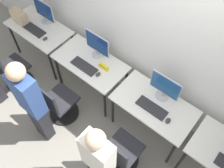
% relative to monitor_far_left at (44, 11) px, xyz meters
% --- Properties ---
extents(ground_plane, '(20.00, 20.00, 0.00)m').
position_rel_monitor_far_left_xyz_m(ground_plane, '(1.77, -0.50, -0.97)').
color(ground_plane, gray).
extents(wall_back, '(12.00, 0.05, 2.80)m').
position_rel_monitor_far_left_xyz_m(wall_back, '(1.77, 0.25, 0.43)').
color(wall_back, silver).
rests_on(wall_back, ground_plane).
extents(desk_far_left, '(1.13, 0.62, 0.75)m').
position_rel_monitor_far_left_xyz_m(desk_far_left, '(-0.00, -0.19, -0.30)').
color(desk_far_left, silver).
rests_on(desk_far_left, ground_plane).
extents(monitor_far_left, '(0.44, 0.19, 0.41)m').
position_rel_monitor_far_left_xyz_m(monitor_far_left, '(0.00, 0.00, 0.00)').
color(monitor_far_left, '#B2B2B7').
rests_on(monitor_far_left, desk_far_left).
extents(keyboard_far_left, '(0.43, 0.16, 0.02)m').
position_rel_monitor_far_left_xyz_m(keyboard_far_left, '(0.00, -0.28, -0.20)').
color(keyboard_far_left, '#262628').
rests_on(keyboard_far_left, desk_far_left).
extents(mouse_far_left, '(0.06, 0.09, 0.03)m').
position_rel_monitor_far_left_xyz_m(mouse_far_left, '(0.30, -0.31, -0.20)').
color(mouse_far_left, '#333333').
rests_on(mouse_far_left, desk_far_left).
extents(office_chair_far_left, '(0.48, 0.48, 0.89)m').
position_rel_monitor_far_left_xyz_m(office_chair_far_left, '(0.07, -0.96, -0.60)').
color(office_chair_far_left, black).
rests_on(office_chair_far_left, ground_plane).
extents(desk_left, '(1.13, 0.62, 0.75)m').
position_rel_monitor_far_left_xyz_m(desk_left, '(1.18, -0.19, -0.30)').
color(desk_left, silver).
rests_on(desk_left, ground_plane).
extents(monitor_left, '(0.44, 0.19, 0.41)m').
position_rel_monitor_far_left_xyz_m(monitor_left, '(1.18, -0.01, 0.00)').
color(monitor_left, '#B2B2B7').
rests_on(monitor_left, desk_left).
extents(keyboard_left, '(0.43, 0.16, 0.02)m').
position_rel_monitor_far_left_xyz_m(keyboard_left, '(1.18, -0.32, -0.20)').
color(keyboard_left, '#262628').
rests_on(keyboard_left, desk_left).
extents(mouse_left, '(0.06, 0.09, 0.03)m').
position_rel_monitor_far_left_xyz_m(mouse_left, '(1.44, -0.30, -0.20)').
color(mouse_left, '#333333').
rests_on(mouse_left, desk_left).
extents(office_chair_left, '(0.48, 0.48, 0.89)m').
position_rel_monitor_far_left_xyz_m(office_chair_left, '(1.13, -0.90, -0.60)').
color(office_chair_left, black).
rests_on(office_chair_left, ground_plane).
extents(person_left, '(0.36, 0.22, 1.67)m').
position_rel_monitor_far_left_xyz_m(person_left, '(1.17, -1.26, -0.05)').
color(person_left, '#232328').
rests_on(person_left, ground_plane).
extents(desk_right, '(1.13, 0.62, 0.75)m').
position_rel_monitor_far_left_xyz_m(desk_right, '(2.36, -0.19, -0.30)').
color(desk_right, silver).
rests_on(desk_right, ground_plane).
extents(monitor_right, '(0.44, 0.19, 0.41)m').
position_rel_monitor_far_left_xyz_m(monitor_right, '(2.36, -0.01, 0.00)').
color(monitor_right, '#B2B2B7').
rests_on(monitor_right, desk_right).
extents(keyboard_right, '(0.43, 0.16, 0.02)m').
position_rel_monitor_far_left_xyz_m(keyboard_right, '(2.36, -0.26, -0.20)').
color(keyboard_right, '#262628').
rests_on(keyboard_right, desk_right).
extents(mouse_right, '(0.06, 0.09, 0.03)m').
position_rel_monitor_far_left_xyz_m(mouse_right, '(2.63, -0.29, -0.20)').
color(mouse_right, '#333333').
rests_on(mouse_right, desk_right).
extents(office_chair_right, '(0.48, 0.48, 0.89)m').
position_rel_monitor_far_left_xyz_m(office_chair_right, '(2.35, -0.89, -0.60)').
color(office_chair_right, black).
rests_on(office_chair_right, ground_plane).
extents(person_right, '(0.36, 0.21, 1.56)m').
position_rel_monitor_far_left_xyz_m(person_right, '(2.30, -1.26, -0.12)').
color(person_right, '#232328').
rests_on(person_right, ground_plane).
extents(handbag, '(0.30, 0.18, 0.25)m').
position_rel_monitor_far_left_xyz_m(handbag, '(-0.34, -0.28, -0.10)').
color(handbag, tan).
rests_on(handbag, desk_far_left).
extents(placard_left, '(0.16, 0.03, 0.08)m').
position_rel_monitor_far_left_xyz_m(placard_left, '(1.43, -0.16, -0.17)').
color(placard_left, yellow).
rests_on(placard_left, desk_left).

